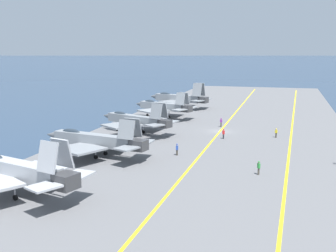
% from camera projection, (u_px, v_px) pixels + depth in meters
% --- Properties ---
extents(ground_plane, '(2000.00, 2000.00, 0.00)m').
position_uv_depth(ground_plane, '(220.00, 133.00, 79.44)').
color(ground_plane, navy).
extents(carrier_deck, '(194.04, 46.96, 0.40)m').
position_uv_depth(carrier_deck, '(220.00, 132.00, 79.41)').
color(carrier_deck, slate).
rests_on(carrier_deck, ground).
extents(deck_stripe_foul_line, '(174.58, 5.03, 0.01)m').
position_uv_depth(deck_stripe_foul_line, '(291.00, 135.00, 75.92)').
color(deck_stripe_foul_line, yellow).
rests_on(deck_stripe_foul_line, carrier_deck).
extents(deck_stripe_centerline, '(174.63, 0.36, 0.01)m').
position_uv_depth(deck_stripe_centerline, '(220.00, 131.00, 79.37)').
color(deck_stripe_centerline, yellow).
rests_on(deck_stripe_centerline, carrier_deck).
extents(parked_jet_nearest, '(11.94, 16.73, 6.67)m').
position_uv_depth(parked_jet_nearest, '(18.00, 170.00, 44.23)').
color(parked_jet_nearest, '#A8AAAF').
rests_on(parked_jet_nearest, carrier_deck).
extents(parked_jet_second, '(12.97, 17.45, 5.95)m').
position_uv_depth(parked_jet_second, '(95.00, 140.00, 60.39)').
color(parked_jet_second, gray).
rests_on(parked_jet_second, carrier_deck).
extents(parked_jet_third, '(13.79, 16.11, 6.12)m').
position_uv_depth(parked_jet_third, '(136.00, 120.00, 76.56)').
color(parked_jet_third, gray).
rests_on(parked_jet_third, carrier_deck).
extents(parked_jet_fourth, '(13.41, 15.31, 6.10)m').
position_uv_depth(parked_jet_fourth, '(163.00, 107.00, 93.79)').
color(parked_jet_fourth, gray).
rests_on(parked_jet_fourth, carrier_deck).
extents(parked_jet_fifth, '(12.78, 17.36, 6.73)m').
position_uv_depth(parked_jet_fifth, '(179.00, 98.00, 110.92)').
color(parked_jet_fifth, gray).
rests_on(parked_jet_fifth, carrier_deck).
extents(crew_green_vest, '(0.46, 0.41, 1.75)m').
position_uv_depth(crew_green_vest, '(259.00, 167.00, 51.83)').
color(crew_green_vest, '#4C473D').
rests_on(crew_green_vest, carrier_deck).
extents(crew_yellow_vest, '(0.36, 0.44, 1.65)m').
position_uv_depth(crew_yellow_vest, '(276.00, 132.00, 73.67)').
color(crew_yellow_vest, '#383328').
rests_on(crew_yellow_vest, carrier_deck).
extents(crew_blue_vest, '(0.38, 0.26, 1.75)m').
position_uv_depth(crew_blue_vest, '(177.00, 149.00, 61.33)').
color(crew_blue_vest, '#383328').
rests_on(crew_blue_vest, carrier_deck).
extents(crew_red_vest, '(0.37, 0.44, 1.75)m').
position_uv_depth(crew_red_vest, '(223.00, 133.00, 72.63)').
color(crew_red_vest, '#232328').
rests_on(crew_red_vest, carrier_deck).
extents(crew_purple_vest, '(0.35, 0.44, 1.86)m').
position_uv_depth(crew_purple_vest, '(221.00, 122.00, 83.63)').
color(crew_purple_vest, '#383328').
rests_on(crew_purple_vest, carrier_deck).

